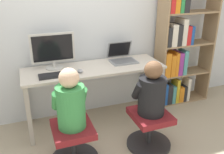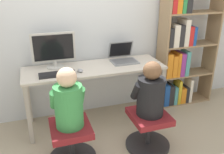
{
  "view_description": "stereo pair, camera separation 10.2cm",
  "coord_description": "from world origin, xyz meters",
  "px_view_note": "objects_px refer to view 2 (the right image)",
  "views": [
    {
      "loc": [
        -0.8,
        -2.55,
        1.87
      ],
      "look_at": [
        0.17,
        0.09,
        0.7
      ],
      "focal_mm": 40.0,
      "sensor_mm": 36.0,
      "label": 1
    },
    {
      "loc": [
        -0.71,
        -2.58,
        1.87
      ],
      "look_at": [
        0.17,
        0.09,
        0.7
      ],
      "focal_mm": 40.0,
      "sensor_mm": 36.0,
      "label": 2
    }
  ],
  "objects_px": {
    "keyboard": "(57,74)",
    "office_chair_left": "(71,141)",
    "laptop": "(123,57)",
    "bookshelf": "(181,51)",
    "desktop_monitor": "(54,50)",
    "person_at_monitor": "(68,101)",
    "office_chair_right": "(148,129)",
    "person_at_laptop": "(151,92)"
  },
  "relations": [
    {
      "from": "office_chair_left",
      "to": "person_at_monitor",
      "type": "relative_size",
      "value": 0.81
    },
    {
      "from": "laptop",
      "to": "person_at_monitor",
      "type": "bearing_deg",
      "value": -138.02
    },
    {
      "from": "laptop",
      "to": "person_at_monitor",
      "type": "height_order",
      "value": "person_at_monitor"
    },
    {
      "from": "office_chair_left",
      "to": "bookshelf",
      "type": "relative_size",
      "value": 0.28
    },
    {
      "from": "keyboard",
      "to": "person_at_laptop",
      "type": "distance_m",
      "value": 1.09
    },
    {
      "from": "laptop",
      "to": "office_chair_right",
      "type": "distance_m",
      "value": 1.02
    },
    {
      "from": "person_at_monitor",
      "to": "bookshelf",
      "type": "bearing_deg",
      "value": 24.2
    },
    {
      "from": "person_at_laptop",
      "to": "desktop_monitor",
      "type": "bearing_deg",
      "value": 136.48
    },
    {
      "from": "office_chair_right",
      "to": "desktop_monitor",
      "type": "bearing_deg",
      "value": 136.35
    },
    {
      "from": "laptop",
      "to": "office_chair_right",
      "type": "relative_size",
      "value": 0.67
    },
    {
      "from": "office_chair_right",
      "to": "person_at_monitor",
      "type": "xyz_separation_m",
      "value": [
        -0.87,
        0.05,
        0.48
      ]
    },
    {
      "from": "person_at_monitor",
      "to": "person_at_laptop",
      "type": "xyz_separation_m",
      "value": [
        0.87,
        -0.04,
        -0.01
      ]
    },
    {
      "from": "keyboard",
      "to": "office_chair_right",
      "type": "distance_m",
      "value": 1.22
    },
    {
      "from": "desktop_monitor",
      "to": "bookshelf",
      "type": "height_order",
      "value": "bookshelf"
    },
    {
      "from": "laptop",
      "to": "bookshelf",
      "type": "bearing_deg",
      "value": 0.64
    },
    {
      "from": "office_chair_left",
      "to": "laptop",
      "type": "bearing_deg",
      "value": 42.14
    },
    {
      "from": "keyboard",
      "to": "office_chair_left",
      "type": "distance_m",
      "value": 0.79
    },
    {
      "from": "person_at_monitor",
      "to": "bookshelf",
      "type": "height_order",
      "value": "bookshelf"
    },
    {
      "from": "keyboard",
      "to": "office_chair_left",
      "type": "relative_size",
      "value": 0.82
    },
    {
      "from": "person_at_monitor",
      "to": "office_chair_right",
      "type": "bearing_deg",
      "value": -2.99
    },
    {
      "from": "office_chair_right",
      "to": "bookshelf",
      "type": "bearing_deg",
      "value": 43.47
    },
    {
      "from": "person_at_monitor",
      "to": "bookshelf",
      "type": "relative_size",
      "value": 0.34
    },
    {
      "from": "office_chair_left",
      "to": "person_at_monitor",
      "type": "distance_m",
      "value": 0.48
    },
    {
      "from": "office_chair_right",
      "to": "person_at_laptop",
      "type": "xyz_separation_m",
      "value": [
        -0.0,
        0.0,
        0.46
      ]
    },
    {
      "from": "laptop",
      "to": "person_at_laptop",
      "type": "bearing_deg",
      "value": -89.38
    },
    {
      "from": "desktop_monitor",
      "to": "person_at_laptop",
      "type": "bearing_deg",
      "value": -43.52
    },
    {
      "from": "keyboard",
      "to": "office_chair_left",
      "type": "xyz_separation_m",
      "value": [
        0.04,
        -0.56,
        -0.56
      ]
    },
    {
      "from": "laptop",
      "to": "keyboard",
      "type": "height_order",
      "value": "laptop"
    },
    {
      "from": "office_chair_left",
      "to": "bookshelf",
      "type": "bearing_deg",
      "value": 24.32
    },
    {
      "from": "laptop",
      "to": "keyboard",
      "type": "bearing_deg",
      "value": -165.87
    },
    {
      "from": "office_chair_left",
      "to": "person_at_laptop",
      "type": "relative_size",
      "value": 0.84
    },
    {
      "from": "laptop",
      "to": "person_at_laptop",
      "type": "xyz_separation_m",
      "value": [
        0.01,
        -0.82,
        -0.14
      ]
    },
    {
      "from": "laptop",
      "to": "office_chair_left",
      "type": "relative_size",
      "value": 0.67
    },
    {
      "from": "office_chair_left",
      "to": "bookshelf",
      "type": "xyz_separation_m",
      "value": [
        1.75,
        0.79,
        0.61
      ]
    },
    {
      "from": "keyboard",
      "to": "bookshelf",
      "type": "bearing_deg",
      "value": 7.53
    },
    {
      "from": "person_at_laptop",
      "to": "office_chair_right",
      "type": "bearing_deg",
      "value": -90.0
    },
    {
      "from": "laptop",
      "to": "keyboard",
      "type": "distance_m",
      "value": 0.93
    },
    {
      "from": "desktop_monitor",
      "to": "person_at_laptop",
      "type": "distance_m",
      "value": 1.28
    },
    {
      "from": "keyboard",
      "to": "person_at_monitor",
      "type": "relative_size",
      "value": 0.67
    },
    {
      "from": "bookshelf",
      "to": "desktop_monitor",
      "type": "bearing_deg",
      "value": 179.11
    },
    {
      "from": "desktop_monitor",
      "to": "person_at_monitor",
      "type": "xyz_separation_m",
      "value": [
        0.03,
        -0.81,
        -0.29
      ]
    },
    {
      "from": "desktop_monitor",
      "to": "laptop",
      "type": "bearing_deg",
      "value": -2.4
    }
  ]
}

